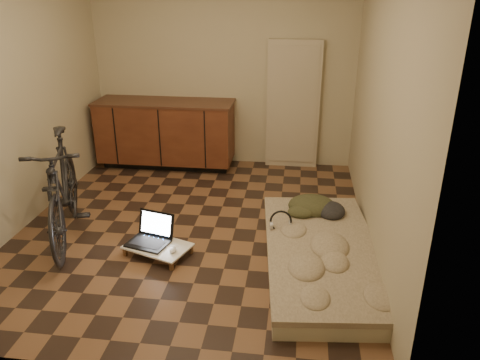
# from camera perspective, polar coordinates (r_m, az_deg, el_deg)

# --- Properties ---
(room_shell) EXTENTS (3.50, 4.00, 2.60)m
(room_shell) POSITION_cam_1_polar(r_m,az_deg,el_deg) (4.48, -6.25, 9.22)
(room_shell) COLOR brown
(room_shell) RESTS_ON ground
(cabinets) EXTENTS (1.84, 0.62, 0.91)m
(cabinets) POSITION_cam_1_polar(r_m,az_deg,el_deg) (6.47, -8.99, 5.66)
(cabinets) COLOR black
(cabinets) RESTS_ON ground
(appliance_panel) EXTENTS (0.70, 0.10, 1.70)m
(appliance_panel) POSITION_cam_1_polar(r_m,az_deg,el_deg) (6.35, 6.50, 9.04)
(appliance_panel) COLOR #C3B49A
(appliance_panel) RESTS_ON ground
(bicycle) EXTENTS (1.09, 1.85, 1.15)m
(bicycle) POSITION_cam_1_polar(r_m,az_deg,el_deg) (4.81, -20.94, -0.35)
(bicycle) COLOR black
(bicycle) RESTS_ON ground
(futon) EXTENTS (1.19, 2.15, 0.18)m
(futon) POSITION_cam_1_polar(r_m,az_deg,el_deg) (4.32, 9.95, -8.95)
(futon) COLOR beige
(futon) RESTS_ON ground
(clothing_pile) EXTENTS (0.56, 0.48, 0.21)m
(clothing_pile) POSITION_cam_1_polar(r_m,az_deg,el_deg) (4.86, 9.37, -2.59)
(clothing_pile) COLOR #34351F
(clothing_pile) RESTS_ON futon
(headphones) EXTENTS (0.26, 0.24, 0.16)m
(headphones) POSITION_cam_1_polar(r_m,az_deg,el_deg) (4.50, 5.00, -4.93)
(headphones) COLOR black
(headphones) RESTS_ON futon
(lap_desk) EXTENTS (0.67, 0.55, 0.10)m
(lap_desk) POSITION_cam_1_polar(r_m,az_deg,el_deg) (4.46, -9.99, -7.98)
(lap_desk) COLOR brown
(lap_desk) RESTS_ON ground
(laptop) EXTENTS (0.44, 0.41, 0.25)m
(laptop) POSITION_cam_1_polar(r_m,az_deg,el_deg) (4.50, -10.82, -6.79)
(laptop) COLOR black
(laptop) RESTS_ON lap_desk
(mouse) EXTENTS (0.07, 0.10, 0.04)m
(mouse) POSITION_cam_1_polar(r_m,az_deg,el_deg) (4.33, -8.17, -8.41)
(mouse) COLOR white
(mouse) RESTS_ON lap_desk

